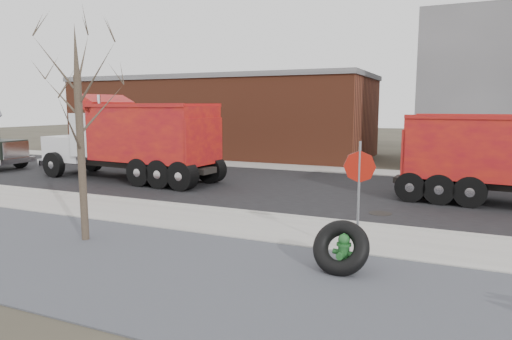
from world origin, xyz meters
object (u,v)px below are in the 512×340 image
at_px(truck_tire, 341,248).
at_px(stop_sign, 359,178).
at_px(fire_hydrant, 343,255).
at_px(dump_truck_red_b, 133,138).

distance_m(truck_tire, stop_sign, 1.66).
relative_size(truck_tire, stop_sign, 0.48).
relative_size(fire_hydrant, stop_sign, 0.31).
xyz_separation_m(fire_hydrant, dump_truck_red_b, (-11.17, 7.45, 1.54)).
bearing_deg(dump_truck_red_b, stop_sign, 154.77).
relative_size(fire_hydrant, dump_truck_red_b, 0.09).
bearing_deg(truck_tire, dump_truck_red_b, 146.16).
xyz_separation_m(truck_tire, dump_truck_red_b, (-11.12, 7.45, 1.40)).
bearing_deg(truck_tire, fire_hydrant, 4.66).
height_order(truck_tire, stop_sign, stop_sign).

